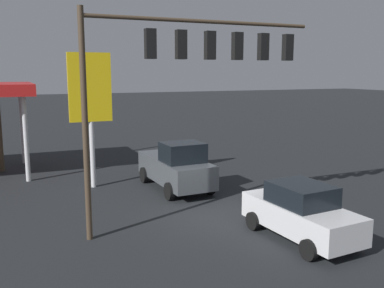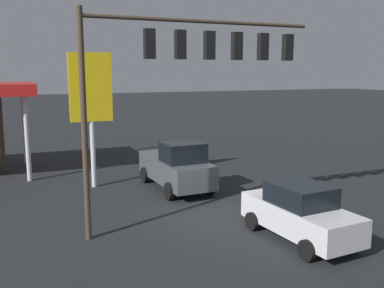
{
  "view_description": "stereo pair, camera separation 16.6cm",
  "coord_description": "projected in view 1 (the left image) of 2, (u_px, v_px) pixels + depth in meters",
  "views": [
    {
      "loc": [
        7.22,
        14.68,
        5.64
      ],
      "look_at": [
        0.0,
        -2.0,
        2.56
      ],
      "focal_mm": 40.0,
      "sensor_mm": 36.0,
      "label": 1
    },
    {
      "loc": [
        7.07,
        14.74,
        5.64
      ],
      "look_at": [
        0.0,
        -2.0,
        2.56
      ],
      "focal_mm": 40.0,
      "sensor_mm": 36.0,
      "label": 2
    }
  ],
  "objects": [
    {
      "name": "pickup_parked",
      "position": [
        176.0,
        167.0,
        20.65
      ],
      "size": [
        2.42,
        5.27,
        2.4
      ],
      "rotation": [
        0.0,
        0.0,
        1.61
      ],
      "color": "#474C51",
      "rests_on": "ground"
    },
    {
      "name": "traffic_signal_assembly",
      "position": [
        190.0,
        61.0,
        15.09
      ],
      "size": [
        8.69,
        0.43,
        7.69
      ],
      "color": "#473828",
      "rests_on": "ground"
    },
    {
      "name": "ground_plane",
      "position": [
        212.0,
        215.0,
        17.05
      ],
      "size": [
        200.0,
        200.0,
        0.0
      ],
      "primitive_type": "plane",
      "color": "black"
    },
    {
      "name": "price_sign",
      "position": [
        90.0,
        94.0,
        20.45
      ],
      "size": [
        2.03,
        0.27,
        6.54
      ],
      "color": "silver",
      "rests_on": "ground"
    },
    {
      "name": "sedan_far",
      "position": [
        301.0,
        212.0,
        14.47
      ],
      "size": [
        2.31,
        4.52,
        1.93
      ],
      "rotation": [
        0.0,
        0.0,
        1.64
      ],
      "color": "silver",
      "rests_on": "ground"
    }
  ]
}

